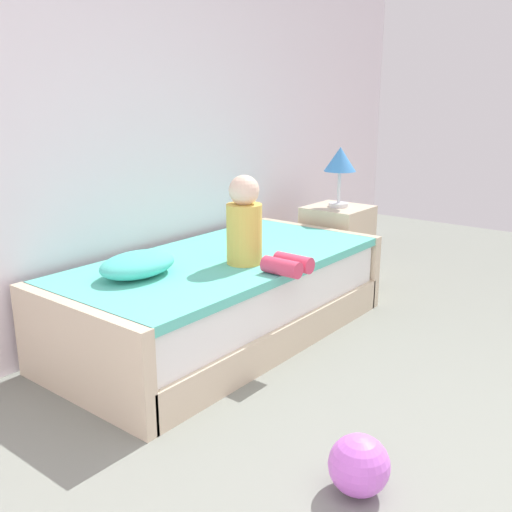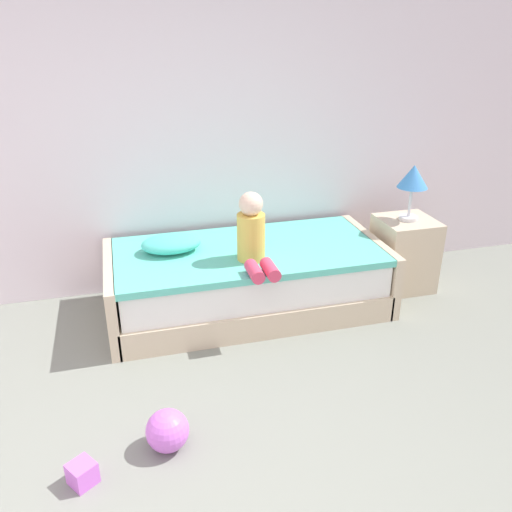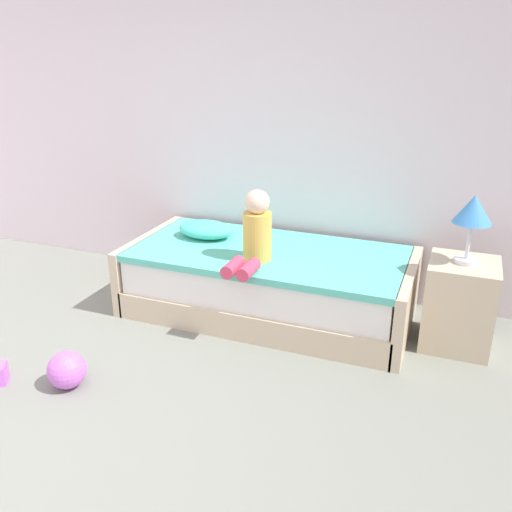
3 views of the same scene
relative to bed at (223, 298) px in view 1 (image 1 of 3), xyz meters
name	(u,v)px [view 1 (image 1 of 3)]	position (x,y,z in m)	size (l,w,h in m)	color
wall_rear	(60,89)	(-0.60, 0.60, 1.20)	(7.20, 0.10, 2.90)	white
bed	(223,298)	(0.00, 0.00, 0.00)	(2.11, 1.00, 0.50)	beige
nightstand	(337,245)	(1.35, 0.02, 0.05)	(0.44, 0.44, 0.60)	beige
table_lamp	(340,162)	(1.35, 0.02, 0.69)	(0.24, 0.24, 0.45)	silver
child_figure	(251,229)	(-0.02, -0.23, 0.46)	(0.20, 0.51, 0.50)	gold
pillow	(138,265)	(-0.56, 0.10, 0.32)	(0.44, 0.30, 0.13)	#4CCCBC
toy_ball	(359,465)	(-0.78, -1.35, -0.13)	(0.23, 0.23, 0.23)	#CC66D8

